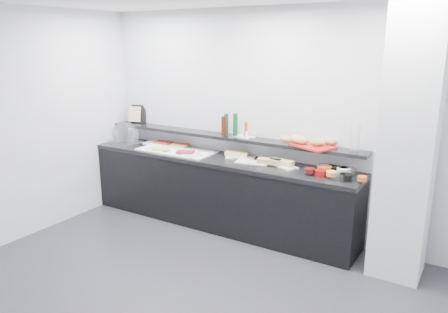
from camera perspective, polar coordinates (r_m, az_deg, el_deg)
The scene contains 57 objects.
ground at distance 4.16m, azimuth -5.51°, elevation -18.84°, with size 5.00×5.00×0.00m, color #2D2D30.
back_wall at distance 5.27m, azimuth 7.34°, elevation 4.32°, with size 5.00×0.02×2.70m, color silver.
column at distance 4.53m, azimuth 22.95°, elevation 1.53°, with size 0.50×0.50×2.70m, color silver.
buffet_cabinet at distance 5.58m, azimuth -0.84°, elevation -4.81°, with size 3.60×0.60×0.85m, color black.
counter_top at distance 5.45m, azimuth -0.86°, elevation -0.35°, with size 3.62×0.62×0.05m, color black.
wall_shelf at distance 5.53m, azimuth 0.11°, elevation 2.61°, with size 3.60×0.25×0.04m, color black.
cloche_base at distance 6.33m, azimuth -12.61°, elevation 1.86°, with size 0.44×0.30×0.04m, color silver.
cloche_dome at distance 6.36m, azimuth -12.73°, elevation 2.89°, with size 0.44×0.29×0.34m, color white.
linen_runner at distance 5.78m, azimuth -6.21°, elevation 0.78°, with size 1.03×0.49×0.01m, color white.
platter_meat_a at distance 6.18m, azimuth -8.82°, elevation 1.75°, with size 0.32×0.22×0.01m, color white.
food_meat_a at distance 6.11m, azimuth -7.87°, elevation 1.83°, with size 0.25×0.16×0.02m, color maroon.
platter_salmon at distance 5.94m, azimuth -6.61°, elevation 1.32°, with size 0.29×0.19×0.01m, color silver.
food_salmon at distance 5.95m, azimuth -5.85°, elevation 1.53°, with size 0.22×0.14×0.02m, color orange.
platter_cheese at distance 5.82m, azimuth -8.73°, elevation 0.95°, with size 0.29×0.19×0.01m, color white.
food_cheese at distance 5.75m, azimuth -8.19°, elevation 1.00°, with size 0.20×0.13×0.02m, color #D2CC52.
platter_meat_b at distance 5.50m, azimuth -4.29°, elevation 0.29°, with size 0.29×0.20×0.01m, color silver.
food_meat_b at distance 5.55m, azimuth -5.08°, elevation 0.60°, with size 0.21×0.14×0.02m, color maroon.
sandwich_plate_left at distance 5.40m, azimuth 2.18°, elevation -0.13°, with size 0.35×0.15×0.01m, color white.
sandwich_food_left at distance 5.43m, azimuth 1.69°, elevation 0.37°, with size 0.29×0.11×0.06m, color #DCBE73.
tongs_left at distance 5.33m, azimuth 1.62°, elevation -0.20°, with size 0.01×0.01×0.16m, color silver.
sandwich_plate_mid at distance 5.19m, azimuth 3.73°, elevation -0.77°, with size 0.39×0.17×0.01m, color white.
sandwich_food_mid at distance 5.11m, azimuth 5.93°, elevation -0.64°, with size 0.27×0.11×0.06m, color tan.
tongs_mid at distance 5.04m, azimuth 4.37°, elevation -1.11°, with size 0.01×0.01×0.16m, color silver.
sandwich_plate_right at distance 5.10m, azimuth 7.66°, elevation -1.17°, with size 0.38×0.16×0.01m, color white.
sandwich_food_right at distance 5.09m, azimuth 7.52°, elevation -0.76°, with size 0.29×0.11×0.06m, color tan.
tongs_right at distance 4.98m, azimuth 9.01°, elevation -1.48°, with size 0.01×0.01×0.16m, color #B2B4B9.
bowl_glass_fruit at distance 4.98m, azimuth 13.17°, elevation -1.49°, with size 0.17×0.17×0.07m, color silver.
fill_glass_fruit at distance 4.92m, azimuth 13.02°, elevation -1.52°, with size 0.16×0.16×0.05m, color orange.
bowl_black_jam at distance 4.95m, azimuth 13.99°, elevation -1.63°, with size 0.16×0.16×0.07m, color black.
fill_black_jam at distance 4.93m, azimuth 15.35°, elevation -1.65°, with size 0.10×0.10×0.05m, color #5F180D.
bowl_glass_cream at distance 4.90m, azimuth 15.85°, elevation -1.95°, with size 0.19×0.19×0.07m, color white.
fill_glass_cream at distance 4.90m, azimuth 15.35°, elevation -1.75°, with size 0.15×0.15×0.05m, color white.
bowl_red_jam at distance 4.78m, azimuth 12.46°, elevation -2.14°, with size 0.11×0.11×0.07m, color maroon.
fill_red_jam at distance 4.81m, azimuth 11.11°, elevation -1.81°, with size 0.11×0.11×0.05m, color #4E0B0B.
bowl_glass_salmon at distance 4.69m, azimuth 14.68°, elevation -2.59°, with size 0.15×0.15×0.07m, color silver.
fill_glass_salmon at distance 4.75m, azimuth 13.89°, elevation -2.18°, with size 0.12×0.12×0.05m, color orange.
bowl_black_fruit at distance 4.70m, azimuth 15.62°, elevation -2.61°, with size 0.14×0.14×0.07m, color black.
fill_black_fruit at distance 4.66m, azimuth 17.61°, elevation -2.76°, with size 0.09×0.09×0.05m, color #C64C1B.
framed_print at distance 6.49m, azimuth -11.08°, elevation 5.49°, with size 0.23×0.02×0.26m, color black.
print_art at distance 6.48m, azimuth -11.61°, elevation 5.45°, with size 0.19×0.00×0.22m, color #C6A18F.
condiment_tray at distance 5.42m, azimuth 2.57°, elevation 2.63°, with size 0.25×0.15×0.01m, color silver.
bottle_green_a at distance 5.51m, azimuth 0.29°, elevation 4.28°, with size 0.06×0.06×0.26m, color #103E1C.
bottle_brown at distance 5.44m, azimuth -0.02°, elevation 4.04°, with size 0.06×0.06×0.24m, color #39150A.
bottle_green_b at distance 5.41m, azimuth 1.49°, elevation 4.19°, with size 0.06×0.06×0.28m, color #113E1B.
bottle_hot at distance 5.37m, azimuth 2.87°, elevation 3.55°, with size 0.04×0.04×0.18m, color #B83E0D.
shaker_salt at distance 5.35m, azimuth 2.99°, elevation 2.91°, with size 0.04×0.04×0.07m, color white.
shaker_pepper at distance 5.29m, azimuth 3.97°, elevation 2.74°, with size 0.03×0.03×0.07m, color white.
bread_tray at distance 5.00m, azimuth 11.51°, elevation 1.34°, with size 0.46×0.32×0.02m, color #A51A11.
bread_roll_nw at distance 5.13m, azimuth 9.36°, elevation 2.36°, with size 0.13×0.08×0.08m, color tan.
bread_roll_n at distance 5.11m, azimuth 9.94°, elevation 2.30°, with size 0.15×0.10×0.08m, color #AA8741.
bread_roll_ne at distance 5.05m, azimuth 13.73°, elevation 1.95°, with size 0.15×0.09×0.08m, color #C57C4B.
bread_roll_sw at distance 5.08m, azimuth 8.10°, elevation 2.28°, with size 0.15×0.10×0.08m, color #BE8548.
bread_roll_s at distance 5.02m, azimuth 10.09°, elevation 2.06°, with size 0.15×0.10×0.08m, color #AA8441.
bread_roll_se at distance 4.96m, azimuth 11.90°, elevation 1.83°, with size 0.14×0.09×0.08m, color #AA7D41.
bread_roll_midw at distance 5.06m, azimuth 9.50°, elevation 2.19°, with size 0.16×0.10×0.08m, color tan.
bread_roll_mide at distance 5.00m, azimuth 12.42°, elevation 1.89°, with size 0.12×0.08×0.08m, color gold.
carafe at distance 4.84m, azimuth 16.72°, elevation 2.27°, with size 0.11×0.11×0.30m, color white.
Camera 1 is at (2.13, -2.73, 2.30)m, focal length 35.00 mm.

